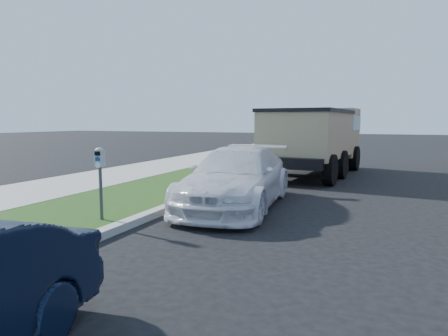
% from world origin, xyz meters
% --- Properties ---
extents(ground, '(120.00, 120.00, 0.00)m').
position_xyz_m(ground, '(0.00, 0.00, 0.00)').
color(ground, black).
rests_on(ground, ground).
extents(streetside, '(6.12, 50.00, 0.15)m').
position_xyz_m(streetside, '(-5.57, 2.00, 0.07)').
color(streetside, gray).
rests_on(streetside, ground).
extents(parking_meter, '(0.20, 0.14, 1.41)m').
position_xyz_m(parking_meter, '(-3.14, -1.09, 1.16)').
color(parking_meter, '#3F4247').
rests_on(parking_meter, ground).
extents(white_wagon, '(2.44, 5.06, 1.42)m').
position_xyz_m(white_wagon, '(-1.31, 1.62, 0.71)').
color(white_wagon, white).
rests_on(white_wagon, ground).
extents(dump_truck, '(3.10, 6.76, 2.57)m').
position_xyz_m(dump_truck, '(-0.61, 8.42, 1.45)').
color(dump_truck, black).
rests_on(dump_truck, ground).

